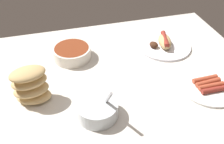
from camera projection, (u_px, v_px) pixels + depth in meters
ground_plane at (120, 78)px, 113.38cm from camera, size 120.00×90.00×3.00cm
bowl_chili at (72, 52)px, 120.38cm from camera, size 17.30×17.30×5.55cm
bowl_coleslaw at (97, 109)px, 92.57cm from camera, size 14.88×14.88×15.71cm
plate_hotdog_assembled at (164, 44)px, 128.47cm from camera, size 25.76×25.76×5.61cm
bread_stack at (31, 85)px, 96.31cm from camera, size 14.71×11.27×14.40cm
plate_sausages at (209, 86)px, 105.42cm from camera, size 23.17×23.17×3.04cm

